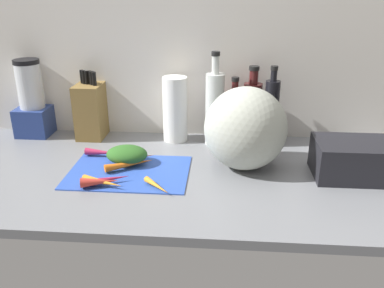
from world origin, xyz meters
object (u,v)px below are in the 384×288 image
object	(u,v)px
bottle_3	(271,112)
dish_rack	(358,159)
carrot_0	(102,182)
paper_towel_roll	(175,109)
cutting_board	(129,171)
carrot_1	(129,164)
bottle_0	(215,108)
winter_squash	(245,129)
carrot_6	(100,182)
knife_block	(91,110)
carrot_3	(103,152)
carrot_4	(108,179)
bottle_2	(252,110)
carrot_2	(157,186)
carrot_5	(135,157)
bottle_1	(234,116)
blender_appliance	(32,103)

from	to	relation	value
bottle_3	dish_rack	distance (cm)	38.68
carrot_0	paper_towel_roll	xyz separation A→B (cm)	(18.55, 44.28, 11.22)
cutting_board	carrot_1	size ratio (longest dim) A/B	2.37
bottle_0	bottle_3	distance (cm)	22.44
winter_squash	bottle_3	bearing A→B (deg)	63.64
cutting_board	dish_rack	world-z (taller)	dish_rack
bottle_0	bottle_3	bearing A→B (deg)	0.97
carrot_6	knife_block	world-z (taller)	knife_block
carrot_3	carrot_4	distance (cm)	22.50
carrot_6	bottle_2	xyz separation A→B (cm)	(50.52, 46.20, 10.74)
carrot_0	bottle_0	bearing A→B (deg)	50.04
bottle_0	paper_towel_roll	bearing A→B (deg)	170.10
cutting_board	carrot_2	xyz separation A→B (cm)	(11.89, -12.29, 1.41)
carrot_6	winter_squash	world-z (taller)	winter_squash
carrot_5	carrot_6	xyz separation A→B (cm)	(-6.92, -21.06, 0.60)
carrot_4	paper_towel_roll	size ratio (longest dim) A/B	0.52
bottle_1	bottle_2	world-z (taller)	bottle_2
carrot_3	carrot_4	world-z (taller)	carrot_3
carrot_3	carrot_5	bearing A→B (deg)	-12.58
carrot_6	dish_rack	distance (cm)	86.43
knife_block	carrot_5	bearing A→B (deg)	-46.74
carrot_0	blender_appliance	distance (cm)	63.95
paper_towel_roll	carrot_1	bearing A→B (deg)	-112.94
carrot_5	winter_squash	world-z (taller)	winter_squash
winter_squash	dish_rack	xyz separation A→B (cm)	(38.20, -4.11, -8.47)
carrot_5	paper_towel_roll	world-z (taller)	paper_towel_roll
carrot_0	bottle_3	size ratio (longest dim) A/B	0.44
carrot_3	knife_block	bearing A→B (deg)	116.13
carrot_2	carrot_5	size ratio (longest dim) A/B	0.82
carrot_5	winter_squash	xyz separation A→B (cm)	(39.79, -1.25, 12.88)
paper_towel_roll	cutting_board	bearing A→B (deg)	-111.23
winter_squash	paper_towel_roll	xyz separation A→B (cm)	(-27.48, 24.84, -1.33)
blender_appliance	carrot_2	bearing A→B (deg)	-37.63
blender_appliance	bottle_2	bearing A→B (deg)	-0.18
cutting_board	bottle_0	distance (cm)	43.97
carrot_4	carrot_5	world-z (taller)	carrot_4
carrot_1	knife_block	size ratio (longest dim) A/B	0.62
carrot_4	bottle_3	distance (cm)	69.36
carrot_5	knife_block	world-z (taller)	knife_block
carrot_5	bottle_3	xyz separation A→B (cm)	(50.89, 21.15, 12.10)
carrot_4	knife_block	bearing A→B (deg)	113.23
carrot_0	carrot_3	bearing A→B (deg)	105.16
carrot_6	dish_rack	world-z (taller)	dish_rack
bottle_0	bottle_2	size ratio (longest dim) A/B	1.20
carrot_4	blender_appliance	size ratio (longest dim) A/B	0.43
carrot_6	knife_block	distance (cm)	49.75
carrot_4	dish_rack	size ratio (longest dim) A/B	0.47
carrot_5	dish_rack	size ratio (longest dim) A/B	0.50
blender_appliance	bottle_3	world-z (taller)	blender_appliance
winter_squash	bottle_2	world-z (taller)	bottle_2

